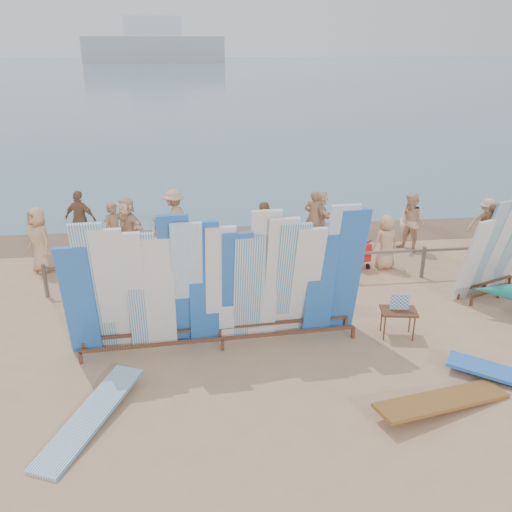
{
  "coord_description": "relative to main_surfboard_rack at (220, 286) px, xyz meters",
  "views": [
    {
      "loc": [
        -2.23,
        -10.07,
        6.05
      ],
      "look_at": [
        -0.73,
        2.09,
        1.22
      ],
      "focal_mm": 38.0,
      "sensor_mm": 36.0,
      "label": 1
    }
  ],
  "objects": [
    {
      "name": "beachgoer_3",
      "position": [
        -1.08,
        6.21,
        -0.47
      ],
      "size": [
        1.0,
        1.29,
        1.86
      ],
      "primitive_type": "imported",
      "rotation": [
        0.0,
        0.0,
        4.22
      ],
      "color": "tan",
      "rests_on": "ground"
    },
    {
      "name": "beachgoer_0",
      "position": [
        -4.77,
        4.69,
        -0.46
      ],
      "size": [
        0.94,
        0.97,
        1.88
      ],
      "primitive_type": "imported",
      "rotation": [
        0.0,
        0.0,
        5.46
      ],
      "color": "tan",
      "rests_on": "ground"
    },
    {
      "name": "beach_chair_left",
      "position": [
        1.18,
        3.65,
        -1.11
      ],
      "size": [
        0.62,
        0.64,
        0.96
      ],
      "rotation": [
        0.0,
        0.0,
        0.02
      ],
      "color": "red",
      "rests_on": "ground"
    },
    {
      "name": "stroller",
      "position": [
        4.2,
        3.9,
        -0.99
      ],
      "size": [
        0.66,
        0.83,
        1.0
      ],
      "rotation": [
        0.0,
        0.0,
        0.24
      ],
      "color": "red",
      "rests_on": "ground"
    },
    {
      "name": "flat_board_e",
      "position": [
        -2.38,
        -2.31,
        -1.39
      ],
      "size": [
        1.62,
        2.69,
        0.27
      ],
      "primitive_type": "cube",
      "rotation": [
        0.08,
        0.0,
        -0.43
      ],
      "color": "white",
      "rests_on": "ground"
    },
    {
      "name": "beachgoer_10",
      "position": [
        8.47,
        4.46,
        -0.6
      ],
      "size": [
        0.72,
        1.01,
        1.58
      ],
      "primitive_type": "imported",
      "rotation": [
        0.0,
        0.0,
        5.09
      ],
      "color": "#8C6042",
      "rests_on": "ground"
    },
    {
      "name": "distant_ship",
      "position": [
        -10.28,
        179.91,
        3.91
      ],
      "size": [
        45.0,
        8.0,
        14.0
      ],
      "color": "#999EA3",
      "rests_on": "ocean"
    },
    {
      "name": "vendor_table",
      "position": [
        3.87,
        -0.1,
        -1.06
      ],
      "size": [
        0.85,
        0.66,
        1.02
      ],
      "rotation": [
        0.0,
        0.0,
        -0.17
      ],
      "color": "brown",
      "rests_on": "ground"
    },
    {
      "name": "beachgoer_7",
      "position": [
        3.38,
        6.19,
        -0.55
      ],
      "size": [
        0.67,
        0.46,
        1.69
      ],
      "primitive_type": "imported",
      "rotation": [
        0.0,
        0.0,
        2.94
      ],
      "color": "#8C6042",
      "rests_on": "ground"
    },
    {
      "name": "flat_board_c",
      "position": [
        3.75,
        -2.67,
        -1.39
      ],
      "size": [
        2.74,
        1.33,
        0.33
      ],
      "primitive_type": "cube",
      "rotation": [
        0.1,
        0.0,
        1.87
      ],
      "color": "#915F27",
      "rests_on": "ground"
    },
    {
      "name": "beachgoer_5",
      "position": [
        3.74,
        6.66,
        -0.62
      ],
      "size": [
        0.55,
        1.45,
        1.54
      ],
      "primitive_type": "imported",
      "rotation": [
        0.0,
        0.0,
        1.63
      ],
      "color": "beige",
      "rests_on": "ground"
    },
    {
      "name": "ground",
      "position": [
        1.72,
        -0.09,
        -1.39
      ],
      "size": [
        160.0,
        160.0,
        0.0
      ],
      "primitive_type": "plane",
      "color": "tan",
      "rests_on": "ground"
    },
    {
      "name": "beachgoer_extra_0",
      "position": [
        8.69,
        4.11,
        -0.61
      ],
      "size": [
        0.87,
        1.09,
        1.57
      ],
      "primitive_type": "imported",
      "rotation": [
        0.0,
        0.0,
        1.04
      ],
      "color": "tan",
      "rests_on": "ground"
    },
    {
      "name": "beachgoer_9",
      "position": [
        8.59,
        4.94,
        -0.59
      ],
      "size": [
        1.12,
        0.75,
        1.6
      ],
      "primitive_type": "imported",
      "rotation": [
        0.0,
        0.0,
        5.94
      ],
      "color": "tan",
      "rests_on": "ground"
    },
    {
      "name": "beachgoer_6",
      "position": [
        4.91,
        3.71,
        -0.6
      ],
      "size": [
        0.84,
        0.54,
        1.58
      ],
      "primitive_type": "imported",
      "rotation": [
        0.0,
        0.0,
        3.38
      ],
      "color": "tan",
      "rests_on": "ground"
    },
    {
      "name": "fence",
      "position": [
        1.72,
        2.91,
        -0.76
      ],
      "size": [
        12.08,
        0.08,
        0.9
      ],
      "color": "#6A5A50",
      "rests_on": "ground"
    },
    {
      "name": "beachgoer_8",
      "position": [
        6.14,
        4.93,
        -0.47
      ],
      "size": [
        0.88,
        0.98,
        1.85
      ],
      "primitive_type": "imported",
      "rotation": [
        0.0,
        0.0,
        5.34
      ],
      "color": "beige",
      "rests_on": "ground"
    },
    {
      "name": "beachgoer_2",
      "position": [
        -1.42,
        4.47,
        -0.61
      ],
      "size": [
        0.83,
        0.75,
        1.57
      ],
      "primitive_type": "imported",
      "rotation": [
        0.0,
        0.0,
        5.65
      ],
      "color": "beige",
      "rests_on": "ground"
    },
    {
      "name": "wet_sand_strip",
      "position": [
        1.72,
        7.11,
        -1.39
      ],
      "size": [
        40.0,
        2.6,
        0.01
      ],
      "primitive_type": "cube",
      "color": "brown",
      "rests_on": "ground"
    },
    {
      "name": "beachgoer_11",
      "position": [
        -2.49,
        5.84,
        -0.51
      ],
      "size": [
        1.55,
        1.51,
        1.77
      ],
      "primitive_type": "imported",
      "rotation": [
        0.0,
        0.0,
        5.53
      ],
      "color": "beige",
      "rests_on": "ground"
    },
    {
      "name": "beach_chair_right",
      "position": [
        2.87,
        4.08,
        -1.17
      ],
      "size": [
        0.53,
        0.55,
        0.78
      ],
      "rotation": [
        0.0,
        0.0,
        0.08
      ],
      "color": "red",
      "rests_on": "ground"
    },
    {
      "name": "ocean",
      "position": [
        1.72,
        127.91,
        -1.39
      ],
      "size": [
        320.0,
        240.0,
        0.02
      ],
      "primitive_type": "cube",
      "color": "slate",
      "rests_on": "ground"
    },
    {
      "name": "beachgoer_extra_1",
      "position": [
        -4.0,
        6.62,
        -0.49
      ],
      "size": [
        1.16,
        0.83,
        1.81
      ],
      "primitive_type": "imported",
      "rotation": [
        0.0,
        0.0,
        2.75
      ],
      "color": "#8C6042",
      "rests_on": "ground"
    },
    {
      "name": "beachgoer_1",
      "position": [
        -2.79,
        5.32,
        -0.51
      ],
      "size": [
        0.73,
        0.64,
        1.76
      ],
      "primitive_type": "imported",
      "rotation": [
        0.0,
        0.0,
        0.58
      ],
      "color": "#8C6042",
      "rests_on": "ground"
    },
    {
      "name": "main_surfboard_rack",
      "position": [
        0.0,
        0.0,
        0.0
      ],
      "size": [
        6.2,
        1.17,
        3.1
      ],
      "rotation": [
        0.0,
        0.0,
        0.06
      ],
      "color": "brown",
      "rests_on": "ground"
    },
    {
      "name": "side_surfboard_rack",
      "position": [
        7.05,
        1.63,
        -0.21
      ],
      "size": [
        2.36,
        1.43,
        2.64
      ],
      "rotation": [
        0.0,
        0.0,
        0.36
      ],
      "color": "brown",
      "rests_on": "ground"
    },
    {
      "name": "beachgoer_4",
      "position": [
        1.53,
        4.42,
        -0.45
      ],
      "size": [
        0.85,
        1.2,
        1.89
      ],
      "primitive_type": "imported",
      "rotation": [
        0.0,
        0.0,
        5.09
      ],
      "color": "#8C6042",
      "rests_on": "ground"
    }
  ]
}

